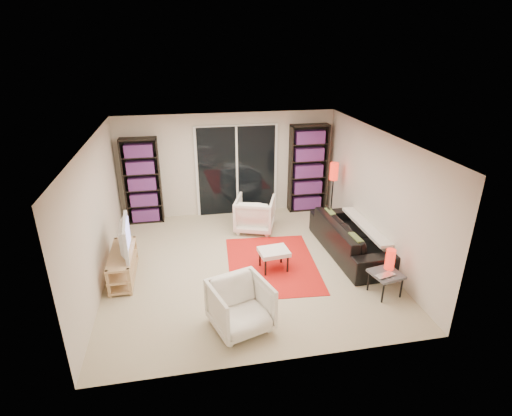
% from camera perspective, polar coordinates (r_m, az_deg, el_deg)
% --- Properties ---
extents(floor, '(5.00, 5.00, 0.00)m').
position_cam_1_polar(floor, '(7.57, -1.45, -8.00)').
color(floor, beige).
rests_on(floor, ground).
extents(wall_back, '(5.00, 0.02, 2.40)m').
position_cam_1_polar(wall_back, '(9.37, -4.03, 6.18)').
color(wall_back, beige).
rests_on(wall_back, ground).
extents(wall_front, '(5.00, 0.02, 2.40)m').
position_cam_1_polar(wall_front, '(4.86, 3.30, -10.73)').
color(wall_front, beige).
rests_on(wall_front, ground).
extents(wall_left, '(0.02, 5.00, 2.40)m').
position_cam_1_polar(wall_left, '(7.11, -21.84, -1.04)').
color(wall_left, beige).
rests_on(wall_left, ground).
extents(wall_right, '(0.02, 5.00, 2.40)m').
position_cam_1_polar(wall_right, '(7.80, 16.90, 1.71)').
color(wall_right, beige).
rests_on(wall_right, ground).
extents(ceiling, '(5.00, 5.00, 0.02)m').
position_cam_1_polar(ceiling, '(6.67, -1.66, 9.99)').
color(ceiling, white).
rests_on(ceiling, wall_back).
extents(sliding_door, '(1.92, 0.08, 2.16)m').
position_cam_1_polar(sliding_door, '(9.40, -2.76, 5.31)').
color(sliding_door, white).
rests_on(sliding_door, ground).
extents(bookshelf_left, '(0.80, 0.30, 1.95)m').
position_cam_1_polar(bookshelf_left, '(9.27, -15.93, 3.68)').
color(bookshelf_left, black).
rests_on(bookshelf_left, ground).
extents(bookshelf_right, '(0.90, 0.30, 2.10)m').
position_cam_1_polar(bookshelf_right, '(9.65, 7.44, 5.61)').
color(bookshelf_right, black).
rests_on(bookshelf_right, ground).
extents(tv_stand, '(0.39, 1.22, 0.50)m').
position_cam_1_polar(tv_stand, '(7.42, -18.47, -7.65)').
color(tv_stand, '#DDAE79').
rests_on(tv_stand, floor).
extents(tv, '(0.21, 1.01, 0.58)m').
position_cam_1_polar(tv, '(7.18, -18.83, -4.02)').
color(tv, black).
rests_on(tv, tv_stand).
extents(rug, '(1.78, 2.31, 0.01)m').
position_cam_1_polar(rug, '(7.56, 2.27, -8.01)').
color(rug, red).
rests_on(rug, floor).
extents(sofa, '(0.98, 2.32, 0.67)m').
position_cam_1_polar(sofa, '(8.02, 13.46, -4.10)').
color(sofa, black).
rests_on(sofa, floor).
extents(armchair_back, '(1.04, 1.05, 0.76)m').
position_cam_1_polar(armchair_back, '(8.72, -0.16, -0.84)').
color(armchair_back, white).
rests_on(armchair_back, floor).
extents(armchair_front, '(1.00, 1.02, 0.74)m').
position_cam_1_polar(armchair_front, '(5.89, -2.23, -13.82)').
color(armchair_front, white).
rests_on(armchair_front, floor).
extents(ottoman, '(0.56, 0.48, 0.40)m').
position_cam_1_polar(ottoman, '(7.25, 2.55, -6.39)').
color(ottoman, white).
rests_on(ottoman, floor).
extents(side_table, '(0.55, 0.55, 0.40)m').
position_cam_1_polar(side_table, '(6.91, 18.08, -9.13)').
color(side_table, '#4B4C51').
rests_on(side_table, floor).
extents(laptop, '(0.37, 0.29, 0.03)m').
position_cam_1_polar(laptop, '(6.77, 18.25, -9.31)').
color(laptop, silver).
rests_on(laptop, side_table).
extents(table_lamp, '(0.15, 0.15, 0.35)m').
position_cam_1_polar(table_lamp, '(6.94, 18.61, -6.95)').
color(table_lamp, red).
rests_on(table_lamp, side_table).
extents(floor_lamp, '(0.21, 0.21, 1.41)m').
position_cam_1_polar(floor_lamp, '(9.01, 11.00, 4.31)').
color(floor_lamp, black).
rests_on(floor_lamp, floor).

